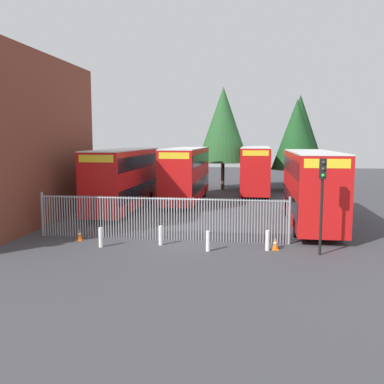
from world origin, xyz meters
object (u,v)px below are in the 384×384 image
(traffic_cone_by_gate, at_px, (79,235))
(double_decker_bus_far_back, at_px, (255,168))
(bollard_far_right, at_px, (267,240))
(bollard_near_right, at_px, (208,241))
(traffic_cone_mid_forecourt, at_px, (275,244))
(traffic_light_kerbside, at_px, (322,189))
(bollard_near_left, at_px, (101,237))
(double_decker_bus_behind_fence_right, at_px, (186,173))
(double_decker_bus_near_gate, at_px, (311,185))
(double_decker_bus_behind_fence_left, at_px, (124,177))
(bollard_center_front, at_px, (161,236))

(traffic_cone_by_gate, bearing_deg, double_decker_bus_far_back, 66.62)
(double_decker_bus_far_back, height_order, bollard_far_right, double_decker_bus_far_back)
(bollard_near_right, height_order, traffic_cone_mid_forecourt, bollard_near_right)
(traffic_cone_by_gate, bearing_deg, traffic_light_kerbside, -5.54)
(bollard_near_left, relative_size, traffic_cone_by_gate, 1.61)
(double_decker_bus_far_back, relative_size, bollard_near_left, 11.38)
(bollard_near_left, xyz_separation_m, bollard_near_right, (5.16, -0.03, 0.00))
(double_decker_bus_behind_fence_right, xyz_separation_m, bollard_far_right, (6.15, -14.75, -1.95))
(double_decker_bus_behind_fence_right, distance_m, traffic_cone_by_gate, 14.62)
(bollard_near_right, relative_size, bollard_far_right, 1.00)
(double_decker_bus_far_back, distance_m, bollard_near_right, 21.88)
(traffic_cone_by_gate, xyz_separation_m, traffic_cone_mid_forecourt, (9.81, -0.50, 0.00))
(double_decker_bus_near_gate, height_order, double_decker_bus_behind_fence_left, same)
(bollard_near_left, height_order, bollard_center_front, same)
(bollard_far_right, bearing_deg, traffic_cone_mid_forecourt, 22.84)
(double_decker_bus_near_gate, xyz_separation_m, double_decker_bus_far_back, (-3.29, 14.75, 0.00))
(bollard_near_right, xyz_separation_m, traffic_light_kerbside, (5.01, 0.06, 2.51))
(bollard_far_right, xyz_separation_m, traffic_cone_by_gate, (-9.44, 0.66, -0.19))
(bollard_near_left, bearing_deg, bollard_far_right, 3.68)
(double_decker_bus_far_back, height_order, traffic_cone_mid_forecourt, double_decker_bus_far_back)
(double_decker_bus_near_gate, relative_size, double_decker_bus_behind_fence_left, 1.00)
(bollard_near_left, distance_m, bollard_near_right, 5.16)
(double_decker_bus_behind_fence_left, xyz_separation_m, bollard_near_right, (7.12, -10.25, -1.95))
(double_decker_bus_behind_fence_right, height_order, bollard_near_right, double_decker_bus_behind_fence_right)
(double_decker_bus_far_back, bearing_deg, bollard_center_front, -102.27)
(double_decker_bus_behind_fence_right, relative_size, bollard_near_right, 11.38)
(bollard_near_right, distance_m, traffic_light_kerbside, 5.60)
(traffic_cone_mid_forecourt, bearing_deg, bollard_far_right, -157.16)
(double_decker_bus_behind_fence_left, bearing_deg, traffic_cone_by_gate, -87.47)
(double_decker_bus_near_gate, bearing_deg, bollard_near_left, -146.85)
(bollard_center_front, xyz_separation_m, traffic_cone_by_gate, (-4.32, 0.38, -0.19))
(bollard_center_front, distance_m, traffic_light_kerbside, 7.86)
(bollard_near_right, bearing_deg, traffic_cone_by_gate, 169.90)
(double_decker_bus_far_back, relative_size, bollard_far_right, 11.38)
(bollard_far_right, height_order, traffic_cone_mid_forecourt, bollard_far_right)
(bollard_center_front, height_order, traffic_light_kerbside, traffic_light_kerbside)
(double_decker_bus_far_back, bearing_deg, bollard_far_right, -88.43)
(double_decker_bus_behind_fence_right, bearing_deg, traffic_light_kerbside, -60.99)
(traffic_cone_by_gate, distance_m, traffic_cone_mid_forecourt, 9.82)
(double_decker_bus_behind_fence_right, bearing_deg, traffic_cone_by_gate, -103.15)
(double_decker_bus_near_gate, height_order, bollard_near_right, double_decker_bus_near_gate)
(double_decker_bus_near_gate, xyz_separation_m, bollard_far_right, (-2.71, -6.40, -1.95))
(double_decker_bus_near_gate, relative_size, double_decker_bus_behind_fence_right, 1.00)
(double_decker_bus_near_gate, height_order, traffic_light_kerbside, double_decker_bus_near_gate)
(double_decker_bus_behind_fence_right, xyz_separation_m, traffic_cone_mid_forecourt, (6.52, -14.59, -2.13))
(bollard_center_front, relative_size, bollard_near_right, 1.00)
(double_decker_bus_near_gate, xyz_separation_m, bollard_near_left, (-10.58, -6.91, -1.95))
(bollard_far_right, height_order, traffic_cone_by_gate, bollard_far_right)
(bollard_far_right, relative_size, traffic_cone_by_gate, 1.61)
(bollard_center_front, distance_m, traffic_cone_by_gate, 4.34)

